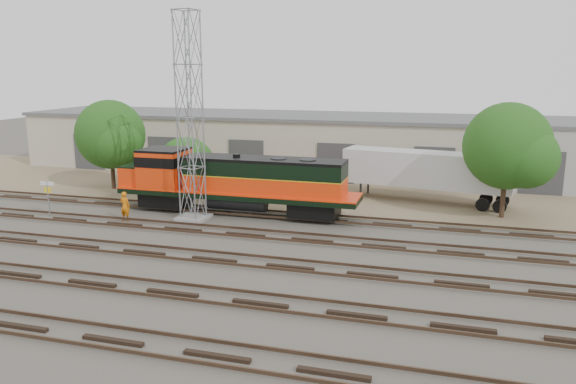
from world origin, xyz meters
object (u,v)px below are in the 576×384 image
(signal_tower, at_px, (190,121))
(worker, at_px, (125,206))
(locomotive, at_px, (233,181))
(semi_trailer, at_px, (430,171))

(signal_tower, distance_m, worker, 6.89)
(locomotive, bearing_deg, worker, -150.11)
(signal_tower, height_order, semi_trailer, signal_tower)
(locomotive, height_order, worker, locomotive)
(locomotive, bearing_deg, semi_trailer, 29.55)
(worker, height_order, semi_trailer, semi_trailer)
(worker, xyz_separation_m, semi_trailer, (18.43, 10.50, 1.36))
(signal_tower, height_order, worker, signal_tower)
(signal_tower, xyz_separation_m, worker, (-4.01, -1.56, -5.38))
(locomotive, bearing_deg, signal_tower, -136.59)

